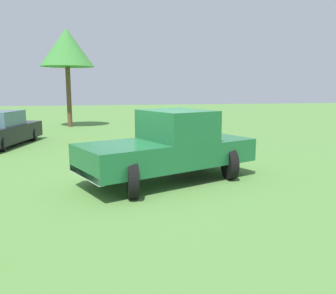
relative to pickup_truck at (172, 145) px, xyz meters
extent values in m
plane|color=#54843D|center=(-0.18, -0.28, -0.95)|extent=(80.00, 80.00, 0.00)
cylinder|color=black|center=(1.31, -1.16, -0.54)|extent=(0.82, 0.22, 0.82)
cylinder|color=black|center=(-0.07, -1.75, -0.54)|extent=(0.82, 0.22, 0.82)
cylinder|color=black|center=(0.16, 1.53, -0.54)|extent=(0.82, 0.22, 0.82)
cylinder|color=black|center=(-1.22, 0.94, -0.54)|extent=(0.82, 0.22, 0.82)
cube|color=#1E6638|center=(0.59, -1.37, -0.20)|extent=(2.38, 2.39, 0.64)
cube|color=#1E6638|center=(-0.06, 0.15, 0.18)|extent=(2.24, 2.06, 1.40)
cube|color=slate|center=(-0.06, 0.15, 0.62)|extent=(2.02, 1.80, 0.48)
cube|color=#1E6638|center=(-0.42, 0.99, -0.22)|extent=(2.52, 2.73, 0.60)
cube|color=silver|center=(0.92, -2.15, -0.46)|extent=(1.64, 0.79, 0.16)
cylinder|color=black|center=(-8.46, -6.27, -0.64)|extent=(0.63, 0.20, 0.63)
cylinder|color=black|center=(-8.07, -4.73, -0.64)|extent=(0.63, 0.20, 0.63)
cylinder|color=black|center=(-5.37, -5.41, -0.64)|extent=(0.63, 0.20, 0.63)
cube|color=black|center=(-6.91, -5.84, -0.44)|extent=(4.54, 2.82, 0.68)
cylinder|color=brown|center=(-13.73, -3.50, 0.86)|extent=(0.28, 0.28, 3.63)
cone|color=#3D8438|center=(-13.73, -3.50, 3.79)|extent=(3.17, 3.17, 2.24)
camera|label=1|loc=(8.85, -1.87, 1.47)|focal=37.99mm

